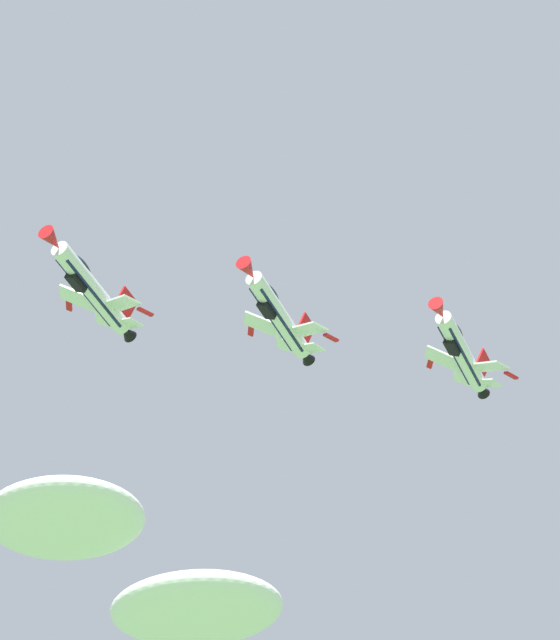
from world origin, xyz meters
The scene contains 5 objects.
cloud_near_formation centered at (-109.94, 318.90, 191.67)m, with size 48.95×36.92×12.29m, color white.
cloud_high_distant centered at (-131.13, 272.55, 195.84)m, with size 42.32×36.27×11.06m, color white.
fighter_jet_lead centered at (-41.29, 80.92, 88.20)m, with size 9.74×15.94×5.13m.
fighter_jet_left_wing centered at (-26.01, 91.33, 90.24)m, with size 9.75×15.94×5.12m.
fighter_jet_right_wing centered at (-9.86, 103.36, 91.79)m, with size 9.52×15.94×5.30m.
Camera 1 is at (0.25, -7.25, 1.66)m, focal length 78.06 mm.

